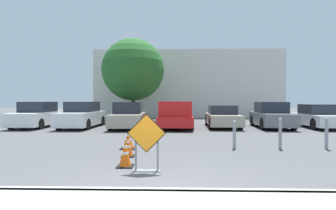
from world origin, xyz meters
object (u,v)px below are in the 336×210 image
(pickup_truck, at_px, (176,116))
(parked_car_fifth, at_px, (271,116))
(bollard_third, at_px, (326,133))
(bollard_nearest, at_px, (234,134))
(parked_car_sixth, at_px, (318,117))
(bollard_second, at_px, (280,133))
(traffic_cone_nearest, at_px, (125,153))
(parked_car_second, at_px, (82,116))
(parked_car_nearest, at_px, (38,116))
(road_closed_sign, at_px, (147,140))
(parked_car_fourth, at_px, (222,117))
(parked_car_third, at_px, (128,116))
(traffic_cone_second, at_px, (128,147))
(traffic_cone_third, at_px, (128,140))

(pickup_truck, xyz_separation_m, parked_car_fifth, (5.78, 0.11, -0.00))
(bollard_third, bearing_deg, bollard_nearest, 180.00)
(parked_car_sixth, height_order, bollard_second, parked_car_sixth)
(traffic_cone_nearest, distance_m, parked_car_second, 10.46)
(parked_car_nearest, bearing_deg, road_closed_sign, 126.77)
(bollard_third, bearing_deg, traffic_cone_nearest, -158.17)
(pickup_truck, distance_m, parked_car_fourth, 2.94)
(bollard_second, height_order, bollard_third, bollard_third)
(parked_car_third, bearing_deg, parked_car_fifth, 178.72)
(parked_car_nearest, relative_size, bollard_second, 4.17)
(bollard_second, relative_size, bollard_third, 0.99)
(road_closed_sign, bearing_deg, parked_car_nearest, 128.23)
(parked_car_second, xyz_separation_m, pickup_truck, (5.76, 0.02, -0.00))
(road_closed_sign, distance_m, parked_car_nearest, 12.84)
(traffic_cone_nearest, xyz_separation_m, parked_car_third, (-1.59, 9.29, 0.38))
(pickup_truck, xyz_separation_m, parked_car_fourth, (2.90, 0.52, -0.08))
(parked_car_fourth, bearing_deg, bollard_second, 97.24)
(parked_car_sixth, relative_size, bollard_second, 4.12)
(parked_car_fourth, bearing_deg, parked_car_nearest, 3.95)
(parked_car_fifth, relative_size, bollard_nearest, 4.33)
(road_closed_sign, bearing_deg, parked_car_third, 102.63)
(traffic_cone_nearest, height_order, traffic_cone_second, traffic_cone_nearest)
(parked_car_third, distance_m, parked_car_fifth, 8.67)
(bollard_third, bearing_deg, bollard_second, 180.00)
(traffic_cone_third, bearing_deg, bollard_second, 1.13)
(parked_car_nearest, relative_size, parked_car_fourth, 0.98)
(road_closed_sign, relative_size, bollard_third, 1.25)
(road_closed_sign, xyz_separation_m, parked_car_nearest, (-7.95, 10.09, -0.03))
(parked_car_sixth, bearing_deg, bollard_second, 57.47)
(traffic_cone_third, xyz_separation_m, parked_car_sixth, (10.32, 7.27, 0.37))
(parked_car_nearest, bearing_deg, bollard_nearest, 144.75)
(road_closed_sign, xyz_separation_m, parked_car_third, (-2.17, 9.71, -0.03))
(traffic_cone_third, bearing_deg, parked_car_third, 100.20)
(traffic_cone_second, distance_m, parked_car_second, 9.32)
(parked_car_fifth, relative_size, bollard_third, 3.91)
(parked_car_fourth, relative_size, bollard_second, 4.26)
(bollard_nearest, height_order, bollard_third, bollard_third)
(parked_car_third, height_order, parked_car_fourth, parked_car_third)
(parked_car_third, bearing_deg, parked_car_nearest, -7.01)
(pickup_truck, bearing_deg, traffic_cone_third, 78.36)
(parked_car_fifth, bearing_deg, parked_car_fourth, -4.36)
(traffic_cone_third, height_order, parked_car_third, parked_car_third)
(parked_car_fifth, bearing_deg, parked_car_second, 4.33)
(traffic_cone_second, xyz_separation_m, parked_car_fifth, (7.21, 8.38, 0.43))
(traffic_cone_third, bearing_deg, bollard_third, 0.87)
(traffic_cone_third, distance_m, parked_car_fourth, 8.81)
(traffic_cone_nearest, bearing_deg, parked_car_third, 99.74)
(traffic_cone_third, bearing_deg, bollard_nearest, 1.61)
(parked_car_nearest, xyz_separation_m, parked_car_third, (5.77, -0.38, -0.01))
(parked_car_sixth, height_order, bollard_nearest, parked_car_sixth)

